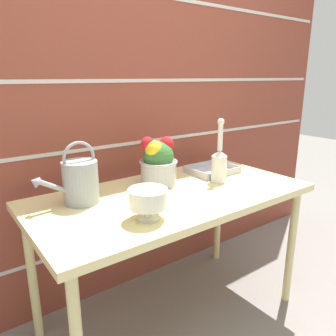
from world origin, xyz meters
The scene contains 8 objects.
ground_plane centered at (0.00, 0.00, 0.00)m, with size 12.00×12.00×0.00m, color gray.
brick_wall centered at (0.00, 0.47, 1.10)m, with size 3.60×0.08×2.20m.
patio_table centered at (0.00, 0.00, 0.67)m, with size 1.40×0.71×0.74m.
watering_can centered at (-0.42, 0.14, 0.85)m, with size 0.31×0.16×0.29m.
crystal_pedestal_bowl centered at (-0.27, -0.19, 0.83)m, with size 0.17×0.17×0.13m.
flower_planter centered at (0.02, 0.15, 0.86)m, with size 0.20×0.20×0.26m.
glass_decanter centered at (0.31, -0.02, 0.85)m, with size 0.09×0.09×0.35m.
wire_tray centered at (0.41, 0.14, 0.75)m, with size 0.28×0.22×0.04m.
Camera 1 is at (-0.94, -1.23, 1.31)m, focal length 35.00 mm.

